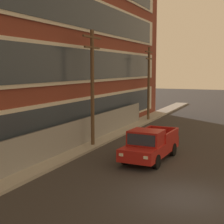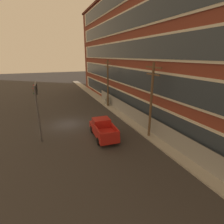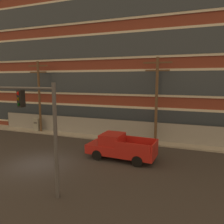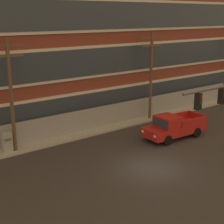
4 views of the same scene
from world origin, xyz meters
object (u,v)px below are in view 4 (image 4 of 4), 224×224
utility_pole_near_corner (11,91)px  electrical_cabinet (7,143)px  pickup_truck_red (173,127)px  utility_pole_midblock (151,72)px

utility_pole_near_corner → electrical_cabinet: size_ratio=4.94×
pickup_truck_red → utility_pole_midblock: 6.33m
utility_pole_near_corner → electrical_cabinet: 3.75m
utility_pole_midblock → electrical_cabinet: utility_pole_midblock is taller
pickup_truck_red → utility_pole_near_corner: 12.81m
pickup_truck_red → utility_pole_near_corner: (-11.30, 4.85, 3.60)m
utility_pole_midblock → electrical_cabinet: size_ratio=4.94×
pickup_truck_red → utility_pole_near_corner: utility_pole_near_corner is taller
pickup_truck_red → utility_pole_midblock: size_ratio=0.67×
utility_pole_midblock → pickup_truck_red: bearing=-112.3°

